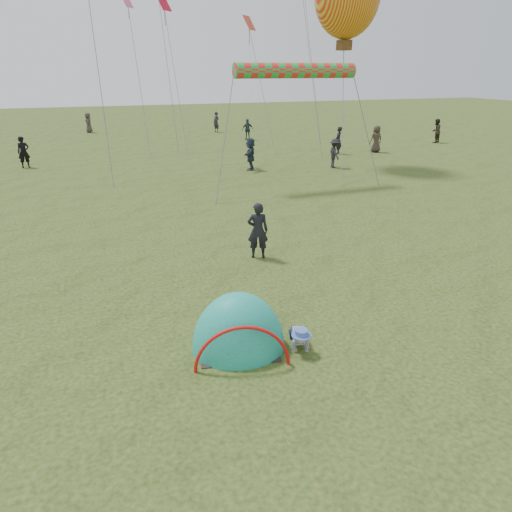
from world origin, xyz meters
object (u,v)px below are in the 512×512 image
object	(u,v)px
crawling_toddler	(300,336)
popup_tent	(239,348)
balloon_kite	(347,0)
standing_adult	(258,231)

from	to	relation	value
crawling_toddler	popup_tent	distance (m)	1.23
crawling_toddler	balloon_kite	bearing A→B (deg)	74.54
crawling_toddler	balloon_kite	distance (m)	21.06
standing_adult	popup_tent	bearing A→B (deg)	83.43
crawling_toddler	popup_tent	bearing A→B (deg)	176.24
standing_adult	balloon_kite	size ratio (longest dim) A/B	0.35
popup_tent	balloon_kite	xyz separation A→B (m)	(11.23, 16.17, 8.44)
popup_tent	balloon_kite	bearing A→B (deg)	66.77
popup_tent	balloon_kite	world-z (taller)	balloon_kite
crawling_toddler	popup_tent	world-z (taller)	popup_tent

